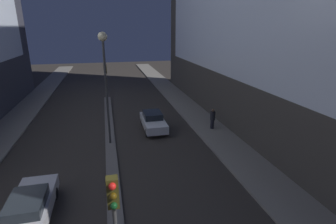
{
  "coord_description": "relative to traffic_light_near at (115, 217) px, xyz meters",
  "views": [
    {
      "loc": [
        0.05,
        -2.79,
        8.54
      ],
      "look_at": [
        5.78,
        21.29,
        0.5
      ],
      "focal_mm": 28.0,
      "sensor_mm": 36.0,
      "label": 1
    }
  ],
  "objects": [
    {
      "name": "traffic_light_near",
      "position": [
        0.0,
        0.0,
        0.0
      ],
      "size": [
        0.32,
        0.42,
        4.63
      ],
      "color": "#383838",
      "rests_on": "median_strip"
    },
    {
      "name": "traffic_light_mid",
      "position": [
        0.0,
        22.4,
        0.0
      ],
      "size": [
        0.32,
        0.42,
        4.63
      ],
      "color": "#383838",
      "rests_on": "median_strip"
    },
    {
      "name": "pedestrian_on_right_sidewalk",
      "position": [
        8.71,
        13.62,
        -2.48
      ],
      "size": [
        0.43,
        0.43,
        1.76
      ],
      "color": "black",
      "rests_on": "sidewalk_right"
    },
    {
      "name": "car_right_lane",
      "position": [
        3.75,
        14.95,
        -2.77
      ],
      "size": [
        1.78,
        4.37,
        1.5
      ],
      "color": "silver",
      "rests_on": "ground"
    },
    {
      "name": "street_lamp",
      "position": [
        0.0,
        12.64,
        2.68
      ],
      "size": [
        0.64,
        0.64,
        8.12
      ],
      "color": "#383838",
      "rests_on": "median_strip"
    },
    {
      "name": "car_left_lane",
      "position": [
        -3.75,
        4.95,
        -2.79
      ],
      "size": [
        1.76,
        4.66,
        1.45
      ],
      "color": "#B2B2B7",
      "rests_on": "ground"
    },
    {
      "name": "median_strip",
      "position": [
        0.0,
        12.17,
        -3.47
      ],
      "size": [
        0.76,
        29.08,
        0.14
      ],
      "color": "#66605B",
      "rests_on": "ground"
    }
  ]
}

